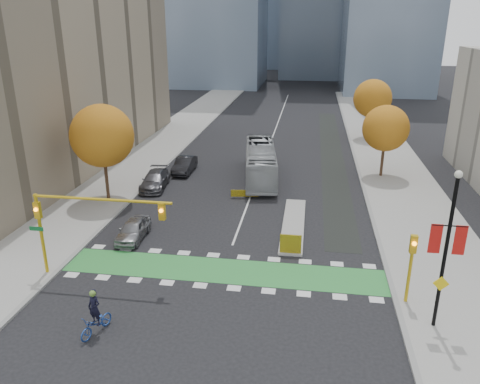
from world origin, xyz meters
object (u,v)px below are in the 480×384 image
(cyclist, at_px, (96,319))
(parked_car_b, at_px, (185,165))
(traffic_signal_east, at_px, (411,259))
(parked_car_a, at_px, (133,230))
(tree_west, at_px, (102,136))
(parked_car_c, at_px, (155,180))
(tree_east_far, at_px, (373,98))
(tree_east_near, at_px, (386,128))
(bus, at_px, (261,162))
(traffic_signal_west, at_px, (79,216))
(banner_lamppost, at_px, (447,245))
(hazard_board, at_px, (291,244))

(cyclist, relative_size, parked_car_b, 0.52)
(traffic_signal_east, xyz_separation_m, parked_car_a, (-17.59, 5.51, -2.04))
(tree_west, height_order, parked_car_c, tree_west)
(tree_east_far, xyz_separation_m, traffic_signal_east, (-2.00, -38.51, -2.51))
(tree_east_near, relative_size, parked_car_c, 1.37)
(tree_east_near, xyz_separation_m, parked_car_a, (-19.09, -17.00, -4.17))
(parked_car_c, bearing_deg, tree_west, -136.28)
(bus, distance_m, parked_car_b, 7.90)
(traffic_signal_west, height_order, bus, traffic_signal_west)
(tree_west, distance_m, tree_east_far, 35.73)
(tree_west, height_order, parked_car_b, tree_west)
(tree_east_near, xyz_separation_m, banner_lamppost, (-0.50, -24.50, -0.25))
(traffic_signal_west, distance_m, bus, 22.00)
(traffic_signal_west, xyz_separation_m, bus, (8.22, 20.26, -2.39))
(traffic_signal_east, bearing_deg, tree_east_near, 86.19)
(banner_lamppost, distance_m, parked_car_b, 30.12)
(hazard_board, bearing_deg, banner_lamppost, -41.79)
(hazard_board, bearing_deg, bus, 103.41)
(tree_east_near, bearing_deg, traffic_signal_east, -93.81)
(traffic_signal_west, bearing_deg, parked_car_a, 81.33)
(tree_east_far, bearing_deg, cyclist, -111.93)
(tree_west, height_order, tree_east_far, tree_west)
(tree_west, relative_size, banner_lamppost, 0.99)
(tree_east_near, relative_size, bus, 0.60)
(hazard_board, xyz_separation_m, bus, (-3.71, 15.55, 0.84))
(traffic_signal_east, xyz_separation_m, parked_car_b, (-18.02, 21.04, -1.96))
(hazard_board, bearing_deg, tree_east_far, 75.88)
(tree_east_near, bearing_deg, parked_car_c, -162.89)
(banner_lamppost, relative_size, cyclist, 3.42)
(banner_lamppost, relative_size, parked_car_b, 1.76)
(cyclist, bearing_deg, banner_lamppost, 28.04)
(banner_lamppost, height_order, cyclist, banner_lamppost)
(cyclist, distance_m, parked_car_b, 26.14)
(tree_west, bearing_deg, tree_east_far, 46.70)
(tree_east_near, bearing_deg, parked_car_a, -138.31)
(banner_lamppost, bearing_deg, hazard_board, 138.21)
(traffic_signal_west, bearing_deg, cyclist, -59.52)
(bus, bearing_deg, cyclist, -109.35)
(cyclist, xyz_separation_m, parked_car_c, (-4.00, 21.02, -0.06))
(traffic_signal_west, height_order, traffic_signal_east, traffic_signal_west)
(banner_lamppost, height_order, parked_car_b, banner_lamppost)
(traffic_signal_west, bearing_deg, tree_west, 108.02)
(hazard_board, bearing_deg, traffic_signal_west, -158.45)
(tree_east_near, xyz_separation_m, traffic_signal_east, (-1.50, -22.51, -2.13))
(hazard_board, distance_m, parked_car_b, 19.99)
(tree_east_far, bearing_deg, traffic_signal_east, -92.97)
(banner_lamppost, distance_m, parked_car_c, 27.58)
(tree_west, bearing_deg, traffic_signal_east, -29.07)
(cyclist, bearing_deg, parked_car_c, 118.58)
(parked_car_a, bearing_deg, traffic_signal_west, -99.68)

